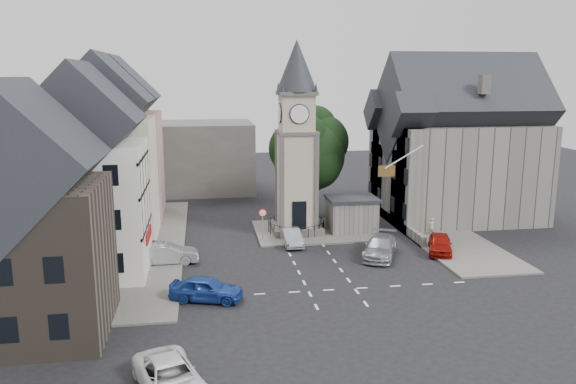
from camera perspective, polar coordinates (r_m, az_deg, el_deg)
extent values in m
plane|color=black|center=(41.28, 2.71, -7.12)|extent=(120.00, 120.00, 0.00)
cube|color=#595651|center=(46.44, -14.19, -5.23)|extent=(6.00, 30.00, 0.14)
cube|color=#595651|center=(52.07, 13.99, -3.38)|extent=(6.00, 26.00, 0.14)
cube|color=#595651|center=(49.03, 2.57, -3.96)|extent=(10.00, 8.00, 0.16)
cube|color=silver|center=(36.24, 4.46, -9.88)|extent=(20.00, 8.00, 0.01)
cube|color=#4C4944|center=(48.69, 0.84, -3.73)|extent=(4.20, 4.20, 0.70)
torus|color=black|center=(48.50, 0.84, -2.90)|extent=(4.86, 4.86, 0.06)
cube|color=#AF9F8D|center=(47.72, 0.85, 1.31)|extent=(3.00, 3.00, 8.00)
cube|color=black|center=(46.92, 1.14, -2.37)|extent=(1.20, 0.25, 2.40)
cube|color=#4C4944|center=(47.16, 0.87, 6.09)|extent=(3.30, 3.30, 0.25)
cube|color=#AF9F8D|center=(47.03, 0.87, 8.03)|extent=(2.70, 2.70, 3.20)
cylinder|color=white|center=(45.65, 1.17, 7.92)|extent=(1.50, 0.12, 1.50)
cube|color=#4C4944|center=(46.95, 0.88, 9.98)|extent=(3.10, 3.10, 0.30)
cone|color=#212329|center=(46.94, 0.89, 12.73)|extent=(3.40, 3.40, 4.20)
cube|color=#66635E|center=(48.96, 6.49, -2.45)|extent=(4.00, 3.00, 2.80)
cube|color=#212329|center=(48.61, 6.53, -0.68)|extent=(4.30, 3.30, 0.25)
cylinder|color=black|center=(53.38, 2.06, -0.31)|extent=(0.70, 0.70, 4.40)
cylinder|color=black|center=(45.64, -2.60, -3.63)|extent=(0.10, 0.10, 2.50)
cone|color=#A50C0C|center=(45.23, -2.60, -2.14)|extent=(0.70, 0.06, 0.70)
cone|color=white|center=(45.21, -2.60, -2.14)|extent=(0.54, 0.04, 0.54)
cube|color=#CC948C|center=(55.43, -16.61, 2.59)|extent=(7.50, 7.00, 10.00)
cube|color=beige|center=(47.62, -17.87, 1.08)|extent=(7.50, 7.00, 10.00)
cube|color=silver|center=(40.00, -19.55, -1.71)|extent=(7.50, 7.00, 9.00)
cube|color=#423931|center=(32.04, -25.06, -6.34)|extent=(8.00, 7.00, 8.00)
cube|color=#4C4944|center=(67.05, -12.26, 3.46)|extent=(20.00, 10.00, 8.00)
cube|color=#66635E|center=(55.46, 16.85, 2.06)|extent=(14.00, 10.00, 9.00)
cube|color=#66635E|center=(49.85, 12.13, 1.26)|extent=(1.60, 4.40, 9.00)
cube|color=#66635E|center=(56.34, 9.61, 2.55)|extent=(1.60, 4.40, 9.00)
cube|color=#66635E|center=(52.79, 10.37, -2.59)|extent=(0.40, 16.00, 0.90)
cylinder|color=white|center=(45.59, 11.70, 3.50)|extent=(3.17, 0.10, 1.89)
plane|color=#B21414|center=(45.29, 9.98, 2.11)|extent=(1.40, 0.00, 1.40)
imported|color=navy|center=(34.63, -8.29, -9.69)|extent=(4.74, 2.98, 1.51)
imported|color=#9C9FA3|center=(41.58, -12.22, -6.16)|extent=(4.59, 1.79, 1.49)
imported|color=#29292B|center=(42.79, -13.32, -5.84)|extent=(5.04, 4.37, 1.29)
imported|color=#9A9CA2|center=(45.13, 0.33, -4.58)|extent=(1.52, 4.02, 1.31)
imported|color=#96989D|center=(42.78, 9.37, -5.52)|extent=(4.18, 5.67, 1.53)
imported|color=#970F08|center=(44.68, 15.19, -5.08)|extent=(3.16, 4.59, 1.45)
imported|color=silver|center=(25.64, -11.85, -18.02)|extent=(3.88, 5.59, 1.42)
imported|color=#AFA890|center=(49.17, 14.35, -3.44)|extent=(0.58, 0.40, 1.55)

